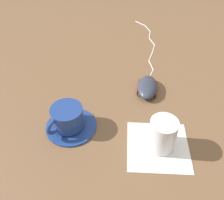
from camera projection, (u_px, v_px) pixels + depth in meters
name	position (u px, v px, depth m)	size (l,w,h in m)	color
ground_plane	(117.00, 127.00, 0.65)	(3.00, 3.00, 0.00)	brown
saucer	(71.00, 126.00, 0.65)	(0.13, 0.13, 0.01)	navy
coffee_cup	(67.00, 117.00, 0.63)	(0.08, 0.10, 0.06)	navy
computer_mouse	(147.00, 87.00, 0.75)	(0.12, 0.10, 0.03)	#2D3342
mouse_cable	(149.00, 45.00, 0.96)	(0.40, 0.15, 0.00)	white
napkin_under_glass	(158.00, 146.00, 0.61)	(0.15, 0.15, 0.00)	silver
drinking_glass	(162.00, 134.00, 0.58)	(0.07, 0.07, 0.08)	silver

